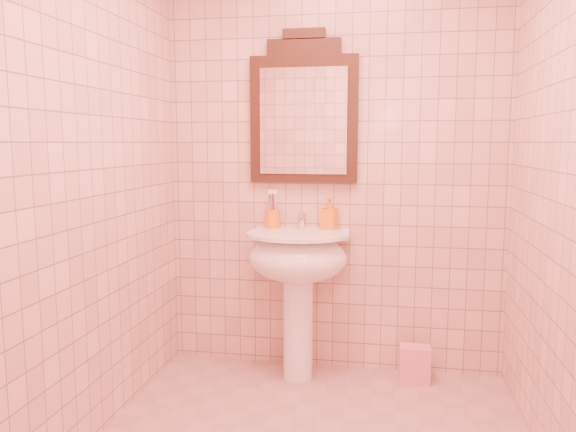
% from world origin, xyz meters
% --- Properties ---
extents(back_wall, '(2.00, 0.02, 2.50)m').
position_xyz_m(back_wall, '(0.00, 1.10, 1.25)').
color(back_wall, beige).
rests_on(back_wall, floor).
extents(pedestal_sink, '(0.58, 0.58, 0.86)m').
position_xyz_m(pedestal_sink, '(-0.18, 0.87, 0.66)').
color(pedestal_sink, white).
rests_on(pedestal_sink, floor).
extents(faucet, '(0.04, 0.16, 0.11)m').
position_xyz_m(faucet, '(-0.18, 1.01, 0.92)').
color(faucet, white).
rests_on(faucet, pedestal_sink).
extents(mirror, '(0.63, 0.06, 0.89)m').
position_xyz_m(mirror, '(-0.18, 1.07, 1.54)').
color(mirror, black).
rests_on(mirror, back_wall).
extents(toothbrush_cup, '(0.09, 0.09, 0.21)m').
position_xyz_m(toothbrush_cup, '(-0.36, 1.03, 0.92)').
color(toothbrush_cup, orange).
rests_on(toothbrush_cup, pedestal_sink).
extents(soap_dispenser, '(0.11, 0.11, 0.19)m').
position_xyz_m(soap_dispenser, '(-0.02, 1.02, 0.96)').
color(soap_dispenser, orange).
rests_on(soap_dispenser, pedestal_sink).
extents(towel, '(0.17, 0.11, 0.21)m').
position_xyz_m(towel, '(0.49, 0.94, 0.11)').
color(towel, pink).
rests_on(towel, floor).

